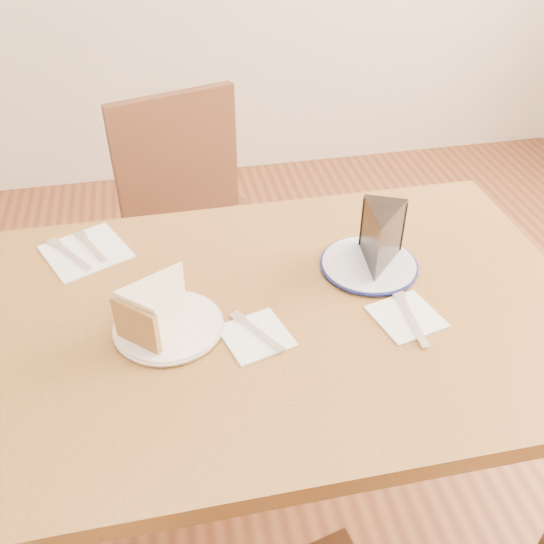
# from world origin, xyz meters

# --- Properties ---
(ground) EXTENTS (4.00, 4.00, 0.00)m
(ground) POSITION_xyz_m (0.00, 0.00, 0.00)
(ground) COLOR #452112
(ground) RESTS_ON ground
(table) EXTENTS (1.20, 0.80, 0.75)m
(table) POSITION_xyz_m (0.00, 0.00, 0.65)
(table) COLOR #523416
(table) RESTS_ON ground
(chair_far) EXTENTS (0.56, 0.56, 0.91)m
(chair_far) POSITION_xyz_m (-0.12, 0.64, 0.50)
(chair_far) COLOR #33190F
(chair_far) RESTS_ON ground
(plate_cream) EXTENTS (0.20, 0.20, 0.01)m
(plate_cream) POSITION_xyz_m (-0.23, -0.01, 0.76)
(plate_cream) COLOR white
(plate_cream) RESTS_ON table
(plate_navy) EXTENTS (0.20, 0.20, 0.01)m
(plate_navy) POSITION_xyz_m (0.20, 0.09, 0.76)
(plate_navy) COLOR silver
(plate_navy) RESTS_ON table
(carrot_cake) EXTENTS (0.16, 0.16, 0.09)m
(carrot_cake) POSITION_xyz_m (-0.24, -0.00, 0.81)
(carrot_cake) COLOR beige
(carrot_cake) RESTS_ON plate_cream
(chocolate_cake) EXTENTS (0.14, 0.15, 0.12)m
(chocolate_cake) POSITION_xyz_m (0.22, 0.08, 0.82)
(chocolate_cake) COLOR black
(chocolate_cake) RESTS_ON plate_navy
(napkin_cream) EXTENTS (0.15, 0.15, 0.00)m
(napkin_cream) POSITION_xyz_m (-0.07, -0.07, 0.75)
(napkin_cream) COLOR white
(napkin_cream) RESTS_ON table
(napkin_navy) EXTENTS (0.15, 0.15, 0.00)m
(napkin_navy) POSITION_xyz_m (0.22, -0.08, 0.75)
(napkin_navy) COLOR white
(napkin_navy) RESTS_ON table
(napkin_spare) EXTENTS (0.22, 0.22, 0.00)m
(napkin_spare) POSITION_xyz_m (-0.40, 0.27, 0.75)
(napkin_spare) COLOR white
(napkin_spare) RESTS_ON table
(fork_cream) EXTENTS (0.08, 0.13, 0.00)m
(fork_cream) POSITION_xyz_m (-0.07, -0.06, 0.76)
(fork_cream) COLOR silver
(fork_cream) RESTS_ON napkin_cream
(knife_navy) EXTENTS (0.02, 0.17, 0.00)m
(knife_navy) POSITION_xyz_m (0.23, -0.08, 0.76)
(knife_navy) COLOR silver
(knife_navy) RESTS_ON napkin_navy
(fork_spare) EXTENTS (0.07, 0.13, 0.00)m
(fork_spare) POSITION_xyz_m (-0.38, 0.28, 0.76)
(fork_spare) COLOR silver
(fork_spare) RESTS_ON napkin_spare
(knife_spare) EXTENTS (0.10, 0.14, 0.00)m
(knife_spare) POSITION_xyz_m (-0.43, 0.26, 0.76)
(knife_spare) COLOR silver
(knife_spare) RESTS_ON napkin_spare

